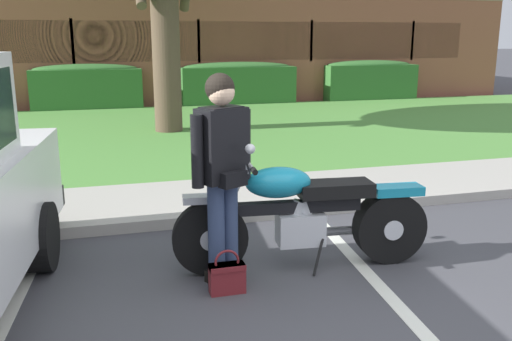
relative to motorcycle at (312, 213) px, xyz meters
name	(u,v)px	position (x,y,z in m)	size (l,w,h in m)	color
curb_strip	(241,215)	(-0.28, 1.38, -0.43)	(60.00, 0.20, 0.12)	#ADA89E
concrete_walk	(224,196)	(-0.28, 2.23, -0.45)	(60.00, 1.50, 0.08)	#ADA89E
grass_lawn	(172,132)	(-0.28, 7.14, -0.46)	(60.00, 8.32, 0.06)	#518E3D
stall_stripe_1	(412,320)	(0.34, -1.10, -0.49)	(0.12, 4.40, 0.01)	silver
motorcycle	(312,213)	(0.00, 0.00, 0.00)	(2.24, 0.82, 1.26)	black
rider_person	(222,165)	(-0.80, -0.10, 0.50)	(0.52, 0.39, 1.70)	black
handbag	(227,275)	(-0.82, -0.31, -0.34)	(0.28, 0.13, 0.36)	maroon
hedge_center_left	(87,86)	(-1.99, 11.59, 0.16)	(2.90, 0.90, 1.24)	#336B2D
hedge_center_right	(237,82)	(2.22, 11.59, 0.16)	(3.33, 0.90, 1.24)	#336B2D
hedge_right	(368,79)	(6.42, 11.59, 0.16)	(2.93, 0.90, 1.24)	#336B2D
brick_building	(175,42)	(1.12, 16.72, 1.27)	(20.25, 10.21, 3.51)	#93513D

